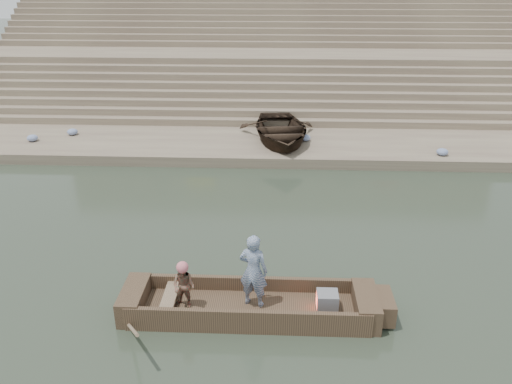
# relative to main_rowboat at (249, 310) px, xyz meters

# --- Properties ---
(ground) EXTENTS (120.00, 120.00, 0.00)m
(ground) POSITION_rel_main_rowboat_xyz_m (0.73, 2.73, -0.11)
(ground) COLOR #2A3427
(ground) RESTS_ON ground
(lower_landing) EXTENTS (32.00, 4.00, 0.40)m
(lower_landing) POSITION_rel_main_rowboat_xyz_m (0.73, 10.73, 0.09)
(lower_landing) COLOR gray
(lower_landing) RESTS_ON ground
(mid_landing) EXTENTS (32.00, 3.00, 2.80)m
(mid_landing) POSITION_rel_main_rowboat_xyz_m (0.73, 18.23, 1.29)
(mid_landing) COLOR gray
(mid_landing) RESTS_ON ground
(upper_landing) EXTENTS (32.00, 3.00, 5.20)m
(upper_landing) POSITION_rel_main_rowboat_xyz_m (0.73, 25.23, 2.49)
(upper_landing) COLOR gray
(upper_landing) RESTS_ON ground
(ghat_steps) EXTENTS (32.00, 11.00, 5.20)m
(ghat_steps) POSITION_rel_main_rowboat_xyz_m (0.73, 19.93, 1.69)
(ghat_steps) COLOR gray
(ghat_steps) RESTS_ON ground
(main_rowboat) EXTENTS (5.00, 1.30, 0.22)m
(main_rowboat) POSITION_rel_main_rowboat_xyz_m (0.00, 0.00, 0.00)
(main_rowboat) COLOR brown
(main_rowboat) RESTS_ON ground
(rowboat_trim) EXTENTS (6.04, 2.63, 1.76)m
(rowboat_trim) POSITION_rel_main_rowboat_xyz_m (0.21, -0.01, 0.20)
(rowboat_trim) COLOR brown
(rowboat_trim) RESTS_ON ground
(standing_man) EXTENTS (0.72, 0.57, 1.73)m
(standing_man) POSITION_rel_main_rowboat_xyz_m (0.10, 0.09, 0.98)
(standing_man) COLOR navy
(standing_man) RESTS_ON main_rowboat
(rowing_man) EXTENTS (0.63, 0.56, 1.09)m
(rowing_man) POSITION_rel_main_rowboat_xyz_m (-1.40, -0.09, 0.65)
(rowing_man) COLOR #22684B
(rowing_man) RESTS_ON main_rowboat
(television) EXTENTS (0.46, 0.42, 0.40)m
(television) POSITION_rel_main_rowboat_xyz_m (1.70, -0.00, 0.31)
(television) COLOR slate
(television) RESTS_ON main_rowboat
(beached_rowboat) EXTENTS (3.72, 4.84, 0.93)m
(beached_rowboat) POSITION_rel_main_rowboat_xyz_m (0.67, 10.85, 0.75)
(beached_rowboat) COLOR #2D2116
(beached_rowboat) RESTS_ON lower_landing
(cloth_bundles) EXTENTS (16.80, 2.29, 0.26)m
(cloth_bundles) POSITION_rel_main_rowboat_xyz_m (-2.28, 10.50, 0.42)
(cloth_bundles) COLOR #3F5999
(cloth_bundles) RESTS_ON lower_landing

